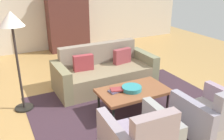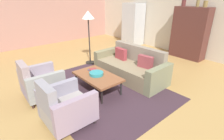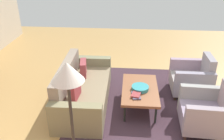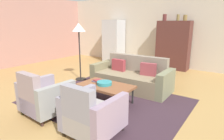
{
  "view_description": "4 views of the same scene",
  "coord_description": "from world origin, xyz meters",
  "px_view_note": "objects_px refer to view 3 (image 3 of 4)",
  "views": [
    {
      "loc": [
        -1.62,
        -3.64,
        2.28
      ],
      "look_at": [
        0.12,
        -0.19,
        0.74
      ],
      "focal_mm": 39.58,
      "sensor_mm": 36.0,
      "label": 1
    },
    {
      "loc": [
        3.5,
        -2.62,
        2.16
      ],
      "look_at": [
        0.64,
        -0.17,
        0.54
      ],
      "focal_mm": 28.01,
      "sensor_mm": 36.0,
      "label": 2
    },
    {
      "loc": [
        -3.67,
        -0.21,
        2.85
      ],
      "look_at": [
        0.68,
        0.14,
        0.66
      ],
      "focal_mm": 38.5,
      "sensor_mm": 36.0,
      "label": 3
    },
    {
      "loc": [
        2.85,
        -3.61,
        1.75
      ],
      "look_at": [
        0.32,
        -0.05,
        0.65
      ],
      "focal_mm": 30.64,
      "sensor_mm": 36.0,
      "label": 4
    }
  ],
  "objects_px": {
    "coffee_table": "(140,90)",
    "floor_lamp": "(68,84)",
    "fruit_bowl": "(140,88)",
    "armchair_left": "(209,112)",
    "armchair_right": "(193,79)",
    "couch": "(81,91)",
    "book_stack": "(136,95)"
  },
  "relations": [
    {
      "from": "book_stack",
      "to": "floor_lamp",
      "type": "height_order",
      "value": "floor_lamp"
    },
    {
      "from": "armchair_left",
      "to": "armchair_right",
      "type": "height_order",
      "value": "same"
    },
    {
      "from": "armchair_right",
      "to": "book_stack",
      "type": "height_order",
      "value": "armchair_right"
    },
    {
      "from": "couch",
      "to": "book_stack",
      "type": "height_order",
      "value": "couch"
    },
    {
      "from": "armchair_left",
      "to": "floor_lamp",
      "type": "distance_m",
      "value": 2.61
    },
    {
      "from": "coffee_table",
      "to": "fruit_bowl",
      "type": "distance_m",
      "value": 0.08
    },
    {
      "from": "fruit_bowl",
      "to": "armchair_left",
      "type": "bearing_deg",
      "value": -115.93
    },
    {
      "from": "book_stack",
      "to": "floor_lamp",
      "type": "xyz_separation_m",
      "value": [
        -1.42,
        0.85,
        1.02
      ]
    },
    {
      "from": "book_stack",
      "to": "armchair_left",
      "type": "bearing_deg",
      "value": -104.46
    },
    {
      "from": "coffee_table",
      "to": "floor_lamp",
      "type": "bearing_deg",
      "value": 151.22
    },
    {
      "from": "couch",
      "to": "fruit_bowl",
      "type": "relative_size",
      "value": 6.3
    },
    {
      "from": "couch",
      "to": "book_stack",
      "type": "bearing_deg",
      "value": 74.81
    },
    {
      "from": "floor_lamp",
      "to": "coffee_table",
      "type": "bearing_deg",
      "value": -28.78
    },
    {
      "from": "couch",
      "to": "coffee_table",
      "type": "xyz_separation_m",
      "value": [
        0.0,
        -1.19,
        0.08
      ]
    },
    {
      "from": "fruit_bowl",
      "to": "book_stack",
      "type": "relative_size",
      "value": 1.15
    },
    {
      "from": "armchair_left",
      "to": "armchair_right",
      "type": "bearing_deg",
      "value": 2.64
    },
    {
      "from": "armchair_left",
      "to": "book_stack",
      "type": "distance_m",
      "value": 1.29
    },
    {
      "from": "couch",
      "to": "armchair_left",
      "type": "bearing_deg",
      "value": 74.67
    },
    {
      "from": "coffee_table",
      "to": "armchair_right",
      "type": "bearing_deg",
      "value": -62.77
    },
    {
      "from": "coffee_table",
      "to": "book_stack",
      "type": "relative_size",
      "value": 4.11
    },
    {
      "from": "couch",
      "to": "floor_lamp",
      "type": "distance_m",
      "value": 2.07
    },
    {
      "from": "coffee_table",
      "to": "armchair_right",
      "type": "distance_m",
      "value": 1.31
    },
    {
      "from": "coffee_table",
      "to": "floor_lamp",
      "type": "xyz_separation_m",
      "value": [
        -1.7,
        0.93,
        1.08
      ]
    },
    {
      "from": "book_stack",
      "to": "floor_lamp",
      "type": "bearing_deg",
      "value": 149.07
    },
    {
      "from": "coffee_table",
      "to": "armchair_left",
      "type": "height_order",
      "value": "armchair_left"
    },
    {
      "from": "armchair_right",
      "to": "floor_lamp",
      "type": "xyz_separation_m",
      "value": [
        -2.3,
        2.1,
        1.1
      ]
    },
    {
      "from": "armchair_right",
      "to": "coffee_table",
      "type": "bearing_deg",
      "value": 117.02
    },
    {
      "from": "book_stack",
      "to": "couch",
      "type": "bearing_deg",
      "value": 75.79
    },
    {
      "from": "couch",
      "to": "book_stack",
      "type": "distance_m",
      "value": 1.15
    },
    {
      "from": "couch",
      "to": "coffee_table",
      "type": "bearing_deg",
      "value": 89.09
    },
    {
      "from": "armchair_left",
      "to": "floor_lamp",
      "type": "height_order",
      "value": "floor_lamp"
    },
    {
      "from": "armchair_right",
      "to": "book_stack",
      "type": "bearing_deg",
      "value": 124.97
    }
  ]
}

